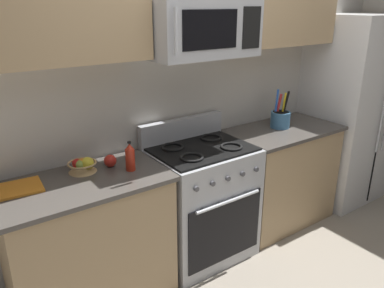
{
  "coord_description": "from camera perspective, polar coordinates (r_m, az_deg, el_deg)",
  "views": [
    {
      "loc": [
        -1.6,
        -1.48,
        1.95
      ],
      "look_at": [
        -0.17,
        0.53,
        1.03
      ],
      "focal_mm": 35.64,
      "sensor_mm": 36.0,
      "label": 1
    }
  ],
  "objects": [
    {
      "name": "wall_back",
      "position": [
        3.04,
        -2.62,
        8.07
      ],
      "size": [
        8.0,
        0.1,
        2.6
      ],
      "primitive_type": "cube",
      "color": "beige",
      "rests_on": "ground"
    },
    {
      "name": "counter_left",
      "position": [
        2.69,
        -15.08,
        -14.08
      ],
      "size": [
        1.06,
        0.59,
        0.91
      ],
      "color": "tan",
      "rests_on": "ground"
    },
    {
      "name": "range_oven",
      "position": [
        3.05,
        1.39,
        -8.53
      ],
      "size": [
        0.76,
        0.64,
        1.09
      ],
      "color": "#B2B5BA",
      "rests_on": "ground"
    },
    {
      "name": "counter_right",
      "position": [
        3.61,
        13.01,
        -4.57
      ],
      "size": [
        1.02,
        0.59,
        0.91
      ],
      "color": "tan",
      "rests_on": "ground"
    },
    {
      "name": "refrigerator",
      "position": [
        4.18,
        22.59,
        4.66
      ],
      "size": [
        0.85,
        0.7,
        1.85
      ],
      "color": "silver",
      "rests_on": "ground"
    },
    {
      "name": "microwave",
      "position": [
        2.69,
        1.3,
        17.01
      ],
      "size": [
        0.78,
        0.44,
        0.39
      ],
      "color": "#B2B5BA"
    },
    {
      "name": "utensil_crock",
      "position": [
        3.45,
        13.07,
        3.75
      ],
      "size": [
        0.17,
        0.17,
        0.33
      ],
      "color": "teal",
      "rests_on": "counter_right"
    },
    {
      "name": "fruit_basket",
      "position": [
        2.58,
        -16.04,
        -3.11
      ],
      "size": [
        0.19,
        0.19,
        0.1
      ],
      "color": "tan",
      "rests_on": "counter_left"
    },
    {
      "name": "apple_loose",
      "position": [
        2.61,
        -12.15,
        -2.46
      ],
      "size": [
        0.08,
        0.08,
        0.08
      ],
      "primitive_type": "sphere",
      "color": "red",
      "rests_on": "counter_left"
    },
    {
      "name": "cutting_board",
      "position": [
        2.48,
        -24.87,
        -6.11
      ],
      "size": [
        0.31,
        0.25,
        0.02
      ],
      "primitive_type": "cube",
      "rotation": [
        0.0,
        0.0,
        -0.08
      ],
      "color": "orange",
      "rests_on": "counter_left"
    },
    {
      "name": "bottle_hot_sauce",
      "position": [
        2.52,
        -9.25,
        -1.95
      ],
      "size": [
        0.06,
        0.06,
        0.2
      ],
      "color": "red",
      "rests_on": "counter_left"
    }
  ]
}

